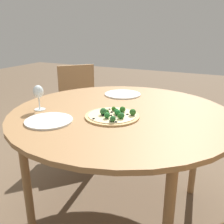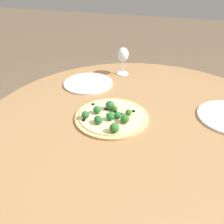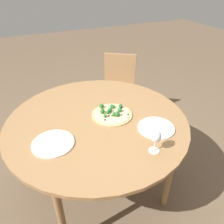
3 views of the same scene
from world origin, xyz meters
The scene contains 7 objects.
ground_plane centered at (0.00, 0.00, 0.00)m, with size 12.00×12.00×0.00m, color brown.
dining_table centered at (0.00, 0.00, 0.68)m, with size 1.37×1.37×0.75m.
chair_2 centered at (-0.84, 0.59, 0.49)m, with size 0.56×0.56×0.87m.
pizza centered at (-0.01, 0.13, 0.76)m, with size 0.32×0.32×0.05m.
wine_glass centered at (0.47, 0.20, 0.86)m, with size 0.07×0.07×0.16m.
plate_near centered at (0.15, -0.36, 0.75)m, with size 0.28×0.28×0.01m.
plate_far centered at (0.28, 0.34, 0.75)m, with size 0.26×0.26×0.01m.
Camera 3 is at (1.28, -0.45, 1.70)m, focal length 35.00 mm.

